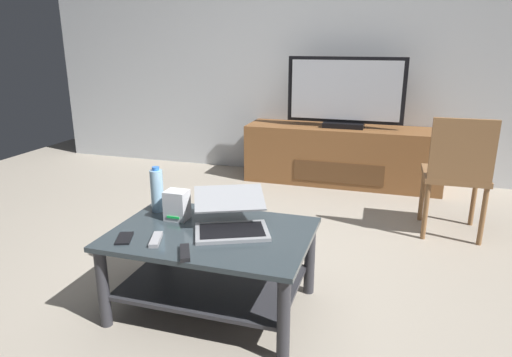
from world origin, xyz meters
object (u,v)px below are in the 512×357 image
(media_cabinet, at_px, (342,155))
(dining_chair, at_px, (457,170))
(cell_phone, at_px, (124,238))
(tv_remote, at_px, (185,253))
(soundbar_remote, at_px, (156,239))
(television, at_px, (345,94))
(laptop, at_px, (231,218))
(router_box, at_px, (177,205))
(water_bottle_near, at_px, (157,190))
(coffee_table, at_px, (212,256))

(media_cabinet, relative_size, dining_chair, 2.14)
(dining_chair, relative_size, cell_phone, 6.43)
(tv_remote, relative_size, soundbar_remote, 1.00)
(television, distance_m, tv_remote, 2.84)
(laptop, distance_m, router_box, 0.33)
(router_box, distance_m, tv_remote, 0.46)
(media_cabinet, height_order, cell_phone, media_cabinet)
(cell_phone, xyz_separation_m, soundbar_remote, (0.16, 0.02, 0.01))
(television, height_order, water_bottle_near, television)
(cell_phone, bearing_deg, dining_chair, 21.48)
(dining_chair, bearing_deg, water_bottle_near, -144.84)
(laptop, height_order, water_bottle_near, water_bottle_near)
(television, bearing_deg, media_cabinet, 90.00)
(television, relative_size, tv_remote, 7.04)
(media_cabinet, relative_size, television, 1.71)
(dining_chair, distance_m, tv_remote, 2.15)
(tv_remote, xyz_separation_m, soundbar_remote, (-0.20, 0.09, 0.00))
(media_cabinet, relative_size, router_box, 11.68)
(laptop, xyz_separation_m, water_bottle_near, (-0.50, 0.12, 0.06))
(coffee_table, relative_size, laptop, 1.97)
(coffee_table, distance_m, television, 2.59)
(dining_chair, height_order, water_bottle_near, dining_chair)
(television, bearing_deg, water_bottle_near, -108.92)
(television, relative_size, dining_chair, 1.25)
(laptop, height_order, cell_phone, laptop)
(laptop, bearing_deg, dining_chair, 47.40)
(dining_chair, relative_size, router_box, 5.46)
(tv_remote, height_order, soundbar_remote, same)
(media_cabinet, distance_m, water_bottle_near, 2.47)
(coffee_table, height_order, media_cabinet, media_cabinet)
(cell_phone, height_order, tv_remote, tv_remote)
(coffee_table, distance_m, water_bottle_near, 0.52)
(television, distance_m, dining_chair, 1.49)
(media_cabinet, distance_m, router_box, 2.50)
(router_box, height_order, tv_remote, router_box)
(dining_chair, height_order, laptop, dining_chair)
(coffee_table, distance_m, dining_chair, 1.94)
(soundbar_remote, bearing_deg, tv_remote, -43.55)
(cell_phone, relative_size, soundbar_remote, 0.88)
(media_cabinet, relative_size, laptop, 3.70)
(media_cabinet, xyz_separation_m, dining_chair, (0.94, -1.11, 0.22))
(laptop, xyz_separation_m, soundbar_remote, (-0.30, -0.26, -0.05))
(coffee_table, xyz_separation_m, water_bottle_near, (-0.41, 0.19, 0.27))
(router_box, bearing_deg, media_cabinet, 75.46)
(router_box, bearing_deg, television, 75.33)
(coffee_table, relative_size, tv_remote, 6.41)
(coffee_table, distance_m, tv_remote, 0.32)
(television, height_order, soundbar_remote, television)
(router_box, xyz_separation_m, water_bottle_near, (-0.17, 0.08, 0.04))
(cell_phone, distance_m, soundbar_remote, 0.17)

